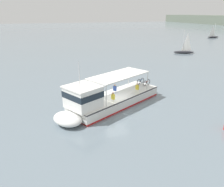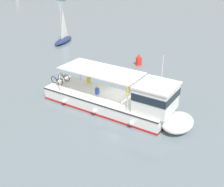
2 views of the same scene
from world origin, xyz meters
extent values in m
plane|color=slate|center=(0.00, 0.00, 0.00)|extent=(400.00, 400.00, 0.00)
cube|color=white|center=(-1.05, 0.33, 0.55)|extent=(7.82, 11.06, 1.10)
ellipsoid|color=white|center=(1.81, -5.17, 0.55)|extent=(3.63, 3.31, 1.01)
cube|color=red|center=(-1.05, 0.33, 0.10)|extent=(7.86, 11.08, 0.16)
cube|color=#2D2D33|center=(-1.05, 0.33, 1.02)|extent=(7.88, 11.09, 0.10)
cube|color=white|center=(0.98, -3.57, 2.05)|extent=(3.61, 3.56, 1.90)
cube|color=#19232D|center=(0.98, -3.57, 2.38)|extent=(3.69, 3.63, 0.56)
cube|color=white|center=(0.98, -3.57, 3.06)|extent=(3.83, 3.78, 0.12)
cube|color=white|center=(-1.26, 0.73, 3.15)|extent=(5.70, 7.30, 0.10)
cylinder|color=silver|center=(1.45, -1.52, 2.10)|extent=(0.08, 0.08, 2.00)
cylinder|color=silver|center=(-0.96, -2.78, 2.10)|extent=(0.08, 0.08, 2.00)
cylinder|color=silver|center=(-1.55, 4.24, 2.10)|extent=(0.08, 0.08, 2.00)
cylinder|color=silver|center=(-3.96, 2.99, 2.10)|extent=(0.08, 0.08, 2.00)
cylinder|color=silver|center=(1.12, -3.84, 4.22)|extent=(0.06, 0.06, 2.20)
sphere|color=white|center=(-1.06, -3.51, 0.50)|extent=(0.36, 0.36, 0.36)
sphere|color=white|center=(-2.58, -0.58, 0.50)|extent=(0.36, 0.36, 0.36)
sphere|color=white|center=(-4.01, 2.17, 0.50)|extent=(0.36, 0.36, 0.36)
torus|color=black|center=(-2.75, 4.58, 1.43)|extent=(0.36, 0.61, 0.66)
torus|color=black|center=(-3.07, 5.20, 1.43)|extent=(0.36, 0.61, 0.66)
cylinder|color=maroon|center=(-2.91, 4.89, 1.55)|extent=(0.38, 0.65, 0.06)
torus|color=black|center=(-3.55, 4.16, 1.43)|extent=(0.36, 0.61, 0.66)
torus|color=black|center=(-3.87, 4.78, 1.43)|extent=(0.36, 0.61, 0.66)
cylinder|color=#1E478C|center=(-3.71, 4.47, 1.55)|extent=(0.38, 0.65, 0.06)
cube|color=yellow|center=(-1.34, 2.91, 1.56)|extent=(0.39, 0.34, 0.52)
sphere|color=beige|center=(-1.34, 2.91, 1.93)|extent=(0.20, 0.20, 0.20)
cube|color=#2D4CA5|center=(-1.77, 0.46, 1.56)|extent=(0.39, 0.34, 0.52)
sphere|color=tan|center=(-1.77, 0.46, 1.93)|extent=(0.20, 0.20, 0.20)
cube|color=yellow|center=(0.54, -0.55, 1.56)|extent=(0.39, 0.34, 0.52)
sphere|color=#9E7051|center=(0.54, -0.55, 1.93)|extent=(0.20, 0.20, 0.20)
ellipsoid|color=#232328|center=(-25.25, 26.43, 0.30)|extent=(3.20, 4.96, 0.60)
cylinder|color=silver|center=(-25.37, 26.16, 3.00)|extent=(0.08, 0.08, 4.80)
pyramid|color=white|center=(-25.06, 26.95, 2.69)|extent=(0.73, 1.58, 4.08)
ellipsoid|color=#232328|center=(-50.88, 58.48, 0.30)|extent=(1.74, 4.89, 0.60)
cylinder|color=silver|center=(-50.86, 58.78, 3.00)|extent=(0.08, 0.08, 4.80)
pyramid|color=white|center=(-50.89, 57.93, 2.69)|extent=(0.18, 1.70, 4.08)
camera|label=1|loc=(19.37, -7.12, 9.25)|focal=35.34mm
camera|label=2|loc=(-10.89, -17.74, 11.25)|focal=44.98mm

